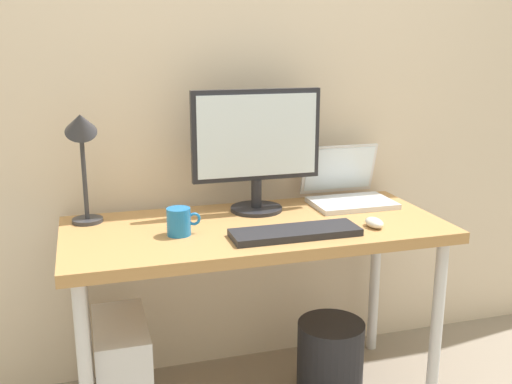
{
  "coord_description": "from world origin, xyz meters",
  "views": [
    {
      "loc": [
        -0.58,
        -1.94,
        1.36
      ],
      "look_at": [
        0.0,
        0.0,
        0.84
      ],
      "focal_mm": 41.51,
      "sensor_mm": 36.0,
      "label": 1
    }
  ],
  "objects": [
    {
      "name": "keyboard",
      "position": [
        0.09,
        -0.16,
        0.73
      ],
      "size": [
        0.44,
        0.14,
        0.02
      ],
      "primitive_type": "cube",
      "color": "#232328",
      "rests_on": "desk"
    },
    {
      "name": "monitor",
      "position": [
        0.05,
        0.17,
        0.98
      ],
      "size": [
        0.5,
        0.2,
        0.47
      ],
      "color": "#232328",
      "rests_on": "desk"
    },
    {
      "name": "coffee_mug",
      "position": [
        -0.28,
        -0.04,
        0.77
      ],
      "size": [
        0.12,
        0.08,
        0.09
      ],
      "color": "#1E72BF",
      "rests_on": "desk"
    },
    {
      "name": "desk_lamp",
      "position": [
        -0.58,
        0.17,
        1.02
      ],
      "size": [
        0.11,
        0.16,
        0.43
      ],
      "color": "#333338",
      "rests_on": "desk"
    },
    {
      "name": "laptop",
      "position": [
        0.44,
        0.19,
        0.78
      ],
      "size": [
        0.32,
        0.28,
        0.22
      ],
      "color": "silver",
      "rests_on": "desk"
    },
    {
      "name": "wastebasket",
      "position": [
        0.29,
        -0.03,
        0.15
      ],
      "size": [
        0.26,
        0.26,
        0.3
      ],
      "primitive_type": "cylinder",
      "color": "#232328",
      "rests_on": "ground_plane"
    },
    {
      "name": "desk",
      "position": [
        0.0,
        0.0,
        0.65
      ],
      "size": [
        1.36,
        0.6,
        0.72
      ],
      "color": "#B7844C",
      "rests_on": "ground_plane"
    },
    {
      "name": "computer_tower",
      "position": [
        -0.5,
        -0.04,
        0.21
      ],
      "size": [
        0.18,
        0.36,
        0.42
      ],
      "primitive_type": "cube",
      "color": "silver",
      "rests_on": "ground_plane"
    },
    {
      "name": "back_wall",
      "position": [
        0.0,
        0.36,
        1.3
      ],
      "size": [
        4.4,
        0.04,
        2.6
      ],
      "primitive_type": "cube",
      "color": "beige",
      "rests_on": "ground_plane"
    },
    {
      "name": "mouse",
      "position": [
        0.39,
        -0.15,
        0.73
      ],
      "size": [
        0.06,
        0.09,
        0.03
      ],
      "primitive_type": "ellipsoid",
      "color": "silver",
      "rests_on": "desk"
    }
  ]
}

